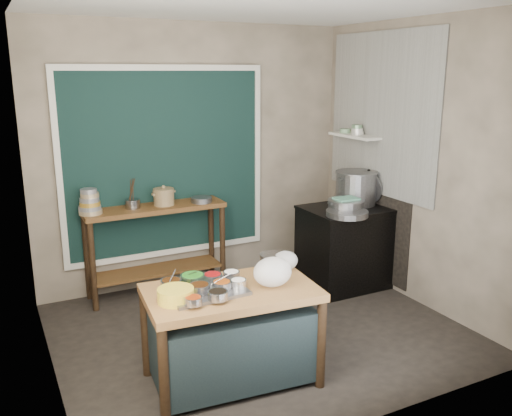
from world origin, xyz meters
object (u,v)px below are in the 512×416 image
back_counter (157,250)px  utensil_cup (133,204)px  steamer (346,206)px  ceramic_crock (164,198)px  stock_pot (356,188)px  saucepan (274,262)px  yellow_basin (176,295)px  condiment_tray (205,291)px  stove_block (346,248)px  prep_table (232,335)px

back_counter → utensil_cup: bearing=177.9°
steamer → ceramic_crock: bearing=153.1°
stock_pot → saucepan: bearing=-146.6°
back_counter → utensil_cup: 0.57m
back_counter → yellow_basin: bearing=-102.6°
ceramic_crock → utensil_cup: bearing=177.8°
condiment_tray → steamer: (1.98, 1.03, 0.18)m
condiment_tray → stock_pot: size_ratio=1.19×
stove_block → yellow_basin: bearing=-152.6°
prep_table → utensil_cup: size_ratio=8.04×
condiment_tray → ceramic_crock: size_ratio=2.43×
back_counter → yellow_basin: 2.02m
prep_table → stock_pot: bearing=36.6°
back_counter → stock_pot: bearing=-17.4°
condiment_tray → stove_block: bearing=29.0°
back_counter → ceramic_crock: ceramic_crock is taller
back_counter → condiment_tray: back_counter is taller
ceramic_crock → stock_pot: bearing=-18.2°
prep_table → condiment_tray: condiment_tray is taller
back_counter → yellow_basin: back_counter is taller
back_counter → condiment_tray: bearing=-96.0°
saucepan → condiment_tray: bearing=172.4°
back_counter → ceramic_crock: size_ratio=6.35×
prep_table → steamer: steamer is taller
yellow_basin → steamer: (2.22, 1.08, 0.15)m
prep_table → yellow_basin: size_ratio=4.92×
utensil_cup → steamer: size_ratio=0.39×
stove_block → utensil_cup: 2.32m
saucepan → yellow_basin: bearing=171.3°
stove_block → yellow_basin: size_ratio=3.54×
condiment_tray → stock_pot: stock_pot is taller
ceramic_crock → steamer: size_ratio=0.58×
prep_table → stove_block: bearing=37.0°
back_counter → saucepan: bearing=-74.5°
stove_block → back_counter: bearing=159.0°
ceramic_crock → stock_pot: (1.96, -0.64, 0.04)m
yellow_basin → saucepan: bearing=15.3°
prep_table → steamer: bearing=35.7°
stove_block → condiment_tray: stove_block is taller
ceramic_crock → stock_pot: stock_pot is taller
yellow_basin → stock_pot: size_ratio=0.54×
steamer → back_counter: bearing=154.3°
saucepan → ceramic_crock: ceramic_crock is taller
prep_table → ceramic_crock: ceramic_crock is taller
stove_block → condiment_tray: bearing=-151.0°
yellow_basin → steamer: steamer is taller
prep_table → back_counter: back_counter is taller
back_counter → ceramic_crock: 0.56m
back_counter → condiment_tray: 1.92m
saucepan → utensil_cup: (-0.69, 1.70, 0.18)m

